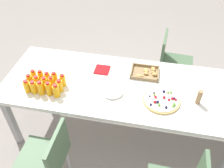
{
  "coord_description": "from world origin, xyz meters",
  "views": [
    {
      "loc": [
        0.26,
        -1.71,
        2.34
      ],
      "look_at": [
        -0.08,
        -0.03,
        0.75
      ],
      "focal_mm": 38.82,
      "sensor_mm": 36.0,
      "label": 1
    }
  ],
  "objects_px": {
    "juice_bottle_14": "(63,80)",
    "snack_tray": "(146,73)",
    "juice_bottle_2": "(41,88)",
    "juice_bottle_8": "(52,83)",
    "juice_bottle_6": "(37,82)",
    "plate_stack": "(112,92)",
    "chair_far_right": "(171,60)",
    "juice_bottle_13": "(55,79)",
    "party_table": "(120,89)",
    "juice_bottle_10": "(34,76)",
    "chair_near_left": "(47,157)",
    "juice_bottle_3": "(49,89)",
    "juice_bottle_0": "(27,86)",
    "juice_bottle_9": "(59,86)",
    "napkin_stack": "(102,70)",
    "juice_bottle_4": "(56,91)",
    "juice_bottle_5": "(30,81)",
    "juice_bottle_12": "(48,78)",
    "fruit_pizza": "(162,100)",
    "juice_bottle_11": "(41,77)",
    "juice_bottle_1": "(33,87)",
    "cardboard_tube": "(199,97)",
    "juice_bottle_7": "(45,83)"
  },
  "relations": [
    {
      "from": "juice_bottle_8",
      "to": "fruit_pizza",
      "type": "relative_size",
      "value": 0.44
    },
    {
      "from": "juice_bottle_6",
      "to": "juice_bottle_4",
      "type": "bearing_deg",
      "value": -19.95
    },
    {
      "from": "juice_bottle_2",
      "to": "juice_bottle_8",
      "type": "relative_size",
      "value": 0.99
    },
    {
      "from": "juice_bottle_4",
      "to": "plate_stack",
      "type": "relative_size",
      "value": 0.68
    },
    {
      "from": "chair_near_left",
      "to": "juice_bottle_2",
      "type": "relative_size",
      "value": 5.6
    },
    {
      "from": "juice_bottle_3",
      "to": "juice_bottle_9",
      "type": "distance_m",
      "value": 0.1
    },
    {
      "from": "juice_bottle_0",
      "to": "juice_bottle_12",
      "type": "bearing_deg",
      "value": 43.6
    },
    {
      "from": "juice_bottle_14",
      "to": "snack_tray",
      "type": "distance_m",
      "value": 0.83
    },
    {
      "from": "juice_bottle_3",
      "to": "juice_bottle_5",
      "type": "relative_size",
      "value": 1.02
    },
    {
      "from": "juice_bottle_8",
      "to": "juice_bottle_10",
      "type": "bearing_deg",
      "value": 160.79
    },
    {
      "from": "juice_bottle_5",
      "to": "juice_bottle_6",
      "type": "distance_m",
      "value": 0.07
    },
    {
      "from": "juice_bottle_13",
      "to": "plate_stack",
      "type": "height_order",
      "value": "juice_bottle_13"
    },
    {
      "from": "juice_bottle_1",
      "to": "juice_bottle_10",
      "type": "xyz_separation_m",
      "value": [
        -0.07,
        0.15,
        -0.0
      ]
    },
    {
      "from": "napkin_stack",
      "to": "cardboard_tube",
      "type": "height_order",
      "value": "cardboard_tube"
    },
    {
      "from": "juice_bottle_0",
      "to": "snack_tray",
      "type": "distance_m",
      "value": 1.16
    },
    {
      "from": "fruit_pizza",
      "to": "snack_tray",
      "type": "relative_size",
      "value": 1.19
    },
    {
      "from": "juice_bottle_6",
      "to": "juice_bottle_12",
      "type": "xyz_separation_m",
      "value": [
        0.08,
        0.07,
        0.0
      ]
    },
    {
      "from": "juice_bottle_1",
      "to": "cardboard_tube",
      "type": "height_order",
      "value": "cardboard_tube"
    },
    {
      "from": "plate_stack",
      "to": "juice_bottle_0",
      "type": "bearing_deg",
      "value": -170.03
    },
    {
      "from": "juice_bottle_4",
      "to": "juice_bottle_5",
      "type": "xyz_separation_m",
      "value": [
        -0.29,
        0.07,
        0.0
      ]
    },
    {
      "from": "juice_bottle_11",
      "to": "juice_bottle_10",
      "type": "bearing_deg",
      "value": -179.7
    },
    {
      "from": "juice_bottle_7",
      "to": "juice_bottle_11",
      "type": "relative_size",
      "value": 0.97
    },
    {
      "from": "juice_bottle_6",
      "to": "plate_stack",
      "type": "distance_m",
      "value": 0.72
    },
    {
      "from": "plate_stack",
      "to": "napkin_stack",
      "type": "xyz_separation_m",
      "value": [
        -0.17,
        0.3,
        -0.0
      ]
    },
    {
      "from": "juice_bottle_10",
      "to": "juice_bottle_11",
      "type": "relative_size",
      "value": 0.96
    },
    {
      "from": "juice_bottle_2",
      "to": "juice_bottle_5",
      "type": "height_order",
      "value": "juice_bottle_2"
    },
    {
      "from": "plate_stack",
      "to": "napkin_stack",
      "type": "relative_size",
      "value": 1.37
    },
    {
      "from": "juice_bottle_0",
      "to": "juice_bottle_7",
      "type": "distance_m",
      "value": 0.16
    },
    {
      "from": "juice_bottle_12",
      "to": "chair_near_left",
      "type": "bearing_deg",
      "value": -72.17
    },
    {
      "from": "juice_bottle_3",
      "to": "plate_stack",
      "type": "distance_m",
      "value": 0.59
    },
    {
      "from": "juice_bottle_2",
      "to": "juice_bottle_8",
      "type": "height_order",
      "value": "juice_bottle_8"
    },
    {
      "from": "juice_bottle_2",
      "to": "juice_bottle_5",
      "type": "distance_m",
      "value": 0.16
    },
    {
      "from": "juice_bottle_3",
      "to": "cardboard_tube",
      "type": "height_order",
      "value": "juice_bottle_3"
    },
    {
      "from": "juice_bottle_1",
      "to": "juice_bottle_11",
      "type": "bearing_deg",
      "value": 86.87
    },
    {
      "from": "party_table",
      "to": "juice_bottle_10",
      "type": "relative_size",
      "value": 17.27
    },
    {
      "from": "juice_bottle_12",
      "to": "juice_bottle_2",
      "type": "bearing_deg",
      "value": -92.54
    },
    {
      "from": "chair_far_right",
      "to": "juice_bottle_2",
      "type": "height_order",
      "value": "juice_bottle_2"
    },
    {
      "from": "fruit_pizza",
      "to": "napkin_stack",
      "type": "distance_m",
      "value": 0.71
    },
    {
      "from": "juice_bottle_2",
      "to": "cardboard_tube",
      "type": "relative_size",
      "value": 1.02
    },
    {
      "from": "plate_stack",
      "to": "juice_bottle_1",
      "type": "bearing_deg",
      "value": -168.83
    },
    {
      "from": "juice_bottle_2",
      "to": "party_table",
      "type": "bearing_deg",
      "value": 20.53
    },
    {
      "from": "juice_bottle_14",
      "to": "cardboard_tube",
      "type": "xyz_separation_m",
      "value": [
        1.26,
        0.01,
        0.01
      ]
    },
    {
      "from": "chair_far_right",
      "to": "snack_tray",
      "type": "relative_size",
      "value": 2.93
    },
    {
      "from": "juice_bottle_0",
      "to": "juice_bottle_9",
      "type": "height_order",
      "value": "same"
    },
    {
      "from": "plate_stack",
      "to": "napkin_stack",
      "type": "bearing_deg",
      "value": 119.3
    },
    {
      "from": "juice_bottle_2",
      "to": "juice_bottle_12",
      "type": "relative_size",
      "value": 1.08
    },
    {
      "from": "chair_near_left",
      "to": "napkin_stack",
      "type": "bearing_deg",
      "value": -15.07
    },
    {
      "from": "chair_far_right",
      "to": "juice_bottle_13",
      "type": "xyz_separation_m",
      "value": [
        -1.14,
        -0.93,
        0.3
      ]
    },
    {
      "from": "juice_bottle_4",
      "to": "juice_bottle_11",
      "type": "distance_m",
      "value": 0.26
    },
    {
      "from": "juice_bottle_11",
      "to": "juice_bottle_13",
      "type": "height_order",
      "value": "juice_bottle_13"
    }
  ]
}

